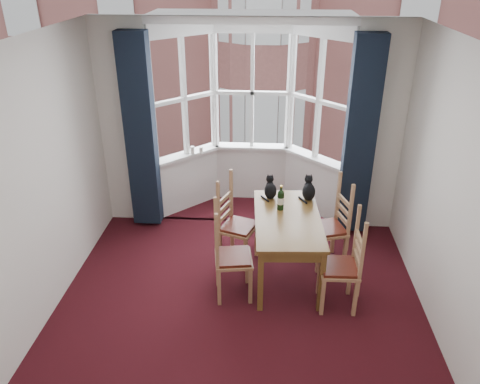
# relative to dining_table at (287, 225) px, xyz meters

# --- Properties ---
(floor) EXTENTS (4.50, 4.50, 0.00)m
(floor) POSITION_rel_dining_table_xyz_m (-0.51, -0.98, -0.68)
(floor) COLOR black
(floor) RESTS_ON ground
(ceiling) EXTENTS (4.50, 4.50, 0.00)m
(ceiling) POSITION_rel_dining_table_xyz_m (-0.51, -0.98, 2.12)
(ceiling) COLOR white
(ceiling) RESTS_ON floor
(wall_left) EXTENTS (0.00, 4.50, 4.50)m
(wall_left) POSITION_rel_dining_table_xyz_m (-2.51, -0.98, 0.72)
(wall_left) COLOR silver
(wall_left) RESTS_ON floor
(wall_right) EXTENTS (0.00, 4.50, 4.50)m
(wall_right) POSITION_rel_dining_table_xyz_m (1.49, -0.98, 0.72)
(wall_right) COLOR silver
(wall_right) RESTS_ON floor
(wall_back_pier_left) EXTENTS (0.70, 0.12, 2.80)m
(wall_back_pier_left) POSITION_rel_dining_table_xyz_m (-2.16, 1.27, 0.72)
(wall_back_pier_left) COLOR silver
(wall_back_pier_left) RESTS_ON floor
(wall_back_pier_right) EXTENTS (0.70, 0.12, 2.80)m
(wall_back_pier_right) POSITION_rel_dining_table_xyz_m (1.14, 1.27, 0.72)
(wall_back_pier_right) COLOR silver
(wall_back_pier_right) RESTS_ON floor
(bay_window) EXTENTS (2.76, 0.94, 2.80)m
(bay_window) POSITION_rel_dining_table_xyz_m (-0.51, 1.77, 0.72)
(bay_window) COLOR white
(bay_window) RESTS_ON floor
(curtain_left) EXTENTS (0.38, 0.22, 2.60)m
(curtain_left) POSITION_rel_dining_table_xyz_m (-1.93, 1.09, 0.67)
(curtain_left) COLOR black
(curtain_left) RESTS_ON floor
(curtain_right) EXTENTS (0.38, 0.22, 2.60)m
(curtain_right) POSITION_rel_dining_table_xyz_m (0.91, 1.09, 0.67)
(curtain_right) COLOR black
(curtain_right) RESTS_ON floor
(dining_table) EXTENTS (0.82, 1.42, 0.78)m
(dining_table) POSITION_rel_dining_table_xyz_m (0.00, 0.00, 0.00)
(dining_table) COLOR brown
(dining_table) RESTS_ON floor
(chair_left_near) EXTENTS (0.46, 0.48, 0.92)m
(chair_left_near) POSITION_rel_dining_table_xyz_m (-0.68, -0.42, -0.21)
(chair_left_near) COLOR #A87A51
(chair_left_near) RESTS_ON floor
(chair_left_far) EXTENTS (0.52, 0.53, 0.92)m
(chair_left_far) POSITION_rel_dining_table_xyz_m (-0.66, 0.28, -0.21)
(chair_left_far) COLOR #A87A51
(chair_left_far) RESTS_ON floor
(chair_right_near) EXTENTS (0.41, 0.43, 0.92)m
(chair_right_near) POSITION_rel_dining_table_xyz_m (0.63, -0.51, -0.21)
(chair_right_near) COLOR #A87A51
(chair_right_near) RESTS_ON floor
(chair_right_far) EXTENTS (0.50, 0.52, 0.92)m
(chair_right_far) POSITION_rel_dining_table_xyz_m (0.59, 0.31, -0.21)
(chair_right_far) COLOR #A87A51
(chair_right_far) RESTS_ON floor
(cat_left) EXTENTS (0.18, 0.23, 0.29)m
(cat_left) POSITION_rel_dining_table_xyz_m (-0.21, 0.49, 0.21)
(cat_left) COLOR black
(cat_left) RESTS_ON dining_table
(cat_right) EXTENTS (0.17, 0.24, 0.31)m
(cat_right) POSITION_rel_dining_table_xyz_m (0.26, 0.48, 0.22)
(cat_right) COLOR black
(cat_right) RESTS_ON dining_table
(wine_bottle) EXTENTS (0.08, 0.08, 0.31)m
(wine_bottle) POSITION_rel_dining_table_xyz_m (-0.08, 0.19, 0.23)
(wine_bottle) COLOR black
(wine_bottle) RESTS_ON dining_table
(candle_tall) EXTENTS (0.06, 0.06, 0.11)m
(candle_tall) POSITION_rel_dining_table_xyz_m (-1.35, 1.62, 0.25)
(candle_tall) COLOR white
(candle_tall) RESTS_ON bay_window
(candle_short) EXTENTS (0.06, 0.06, 0.09)m
(candle_short) POSITION_rel_dining_table_xyz_m (-1.22, 1.65, 0.24)
(candle_short) COLOR white
(candle_short) RESTS_ON bay_window
(street) EXTENTS (80.00, 80.00, 0.00)m
(street) POSITION_rel_dining_table_xyz_m (-0.51, 31.27, -6.68)
(street) COLOR #333335
(street) RESTS_ON ground
(tenement_building) EXTENTS (18.40, 7.80, 15.20)m
(tenement_building) POSITION_rel_dining_table_xyz_m (-0.51, 13.03, 0.92)
(tenement_building) COLOR #A65D55
(tenement_building) RESTS_ON street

